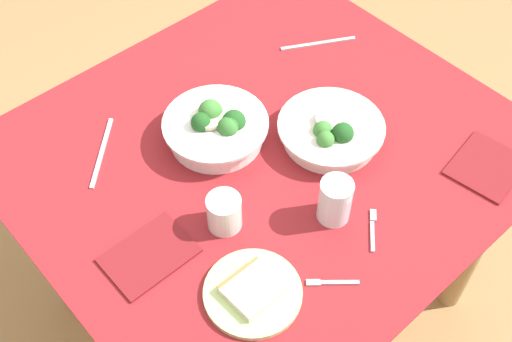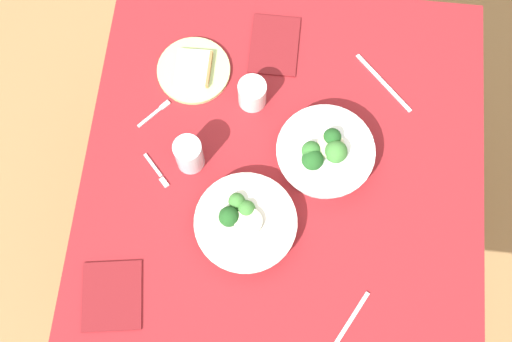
{
  "view_description": "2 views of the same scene",
  "coord_description": "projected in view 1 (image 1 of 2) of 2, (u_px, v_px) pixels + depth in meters",
  "views": [
    {
      "loc": [
        0.66,
        0.7,
        1.84
      ],
      "look_at": [
        0.06,
        0.04,
        0.73
      ],
      "focal_mm": 45.02,
      "sensor_mm": 36.0,
      "label": 1
    },
    {
      "loc": [
        -0.49,
        0.01,
        2.27
      ],
      "look_at": [
        0.01,
        0.07,
        0.73
      ],
      "focal_mm": 45.62,
      "sensor_mm": 36.0,
      "label": 2
    }
  ],
  "objects": [
    {
      "name": "ground_plane",
      "position": [
        263.0,
        297.0,
        2.04
      ],
      "size": [
        6.0,
        6.0,
        0.0
      ],
      "primitive_type": "plane",
      "color": "#9E7547"
    },
    {
      "name": "dining_table",
      "position": [
        265.0,
        181.0,
        1.57
      ],
      "size": [
        1.1,
        1.0,
        0.73
      ],
      "color": "maroon",
      "rests_on": "ground_plane"
    },
    {
      "name": "broccoli_bowl_far",
      "position": [
        331.0,
        131.0,
        1.47
      ],
      "size": [
        0.25,
        0.25,
        0.08
      ],
      "color": "silver",
      "rests_on": "dining_table"
    },
    {
      "name": "broccoli_bowl_near",
      "position": [
        217.0,
        128.0,
        1.46
      ],
      "size": [
        0.24,
        0.24,
        0.1
      ],
      "color": "white",
      "rests_on": "dining_table"
    },
    {
      "name": "bread_side_plate",
      "position": [
        252.0,
        291.0,
        1.23
      ],
      "size": [
        0.19,
        0.19,
        0.03
      ],
      "color": "#B7D684",
      "rests_on": "dining_table"
    },
    {
      "name": "water_glass_center",
      "position": [
        335.0,
        200.0,
        1.32
      ],
      "size": [
        0.07,
        0.07,
        0.1
      ],
      "primitive_type": "cylinder",
      "color": "silver",
      "rests_on": "dining_table"
    },
    {
      "name": "water_glass_side",
      "position": [
        224.0,
        212.0,
        1.31
      ],
      "size": [
        0.07,
        0.07,
        0.08
      ],
      "primitive_type": "cylinder",
      "color": "silver",
      "rests_on": "dining_table"
    },
    {
      "name": "fork_by_far_bowl",
      "position": [
        330.0,
        283.0,
        1.25
      ],
      "size": [
        0.08,
        0.08,
        0.0
      ],
      "rotation": [
        0.0,
        0.0,
        5.56
      ],
      "color": "#B7B7BC",
      "rests_on": "dining_table"
    },
    {
      "name": "fork_by_near_bowl",
      "position": [
        374.0,
        228.0,
        1.33
      ],
      "size": [
        0.08,
        0.08,
        0.0
      ],
      "rotation": [
        0.0,
        0.0,
        3.89
      ],
      "color": "#B7B7BC",
      "rests_on": "dining_table"
    },
    {
      "name": "table_knife_left",
      "position": [
        102.0,
        152.0,
        1.46
      ],
      "size": [
        0.16,
        0.15,
        0.0
      ],
      "primitive_type": "cube",
      "rotation": [
        0.0,
        0.0,
        0.78
      ],
      "color": "#B7B7BC",
      "rests_on": "dining_table"
    },
    {
      "name": "table_knife_right",
      "position": [
        318.0,
        43.0,
        1.7
      ],
      "size": [
        0.18,
        0.11,
        0.0
      ],
      "primitive_type": "cube",
      "rotation": [
        0.0,
        0.0,
        2.64
      ],
      "color": "#B7B7BC",
      "rests_on": "dining_table"
    },
    {
      "name": "napkin_folded_upper",
      "position": [
        487.0,
        166.0,
        1.44
      ],
      "size": [
        0.18,
        0.16,
        0.01
      ],
      "primitive_type": "cube",
      "rotation": [
        0.0,
        0.0,
        0.15
      ],
      "color": "maroon",
      "rests_on": "dining_table"
    },
    {
      "name": "napkin_folded_lower",
      "position": [
        149.0,
        255.0,
        1.29
      ],
      "size": [
        0.18,
        0.13,
        0.01
      ],
      "primitive_type": "cube",
      "rotation": [
        0.0,
        0.0,
        0.0
      ],
      "color": "maroon",
      "rests_on": "dining_table"
    }
  ]
}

